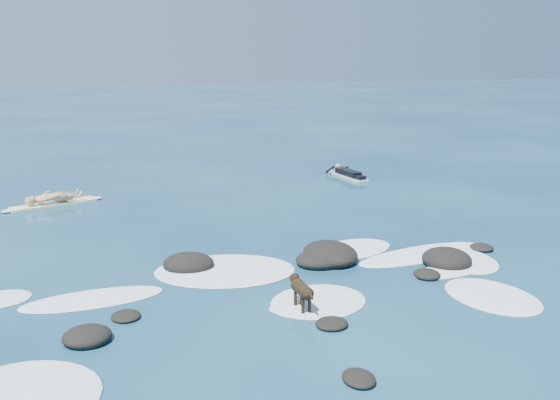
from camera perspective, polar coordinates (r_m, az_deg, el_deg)
name	(u,v)px	position (r m, az deg, el deg)	size (l,w,h in m)	color
ground	(269,283)	(14.20, -0.99, -7.62)	(160.00, 160.00, 0.00)	#0A2642
reef_rocks	(324,278)	(14.25, 4.06, -7.09)	(14.74, 7.09, 0.54)	black
breaking_foam	(297,287)	(13.99, 1.60, -7.91)	(12.85, 7.72, 0.12)	white
standing_surfer_rig	(52,184)	(22.19, -20.13, 1.40)	(3.27, 1.50, 1.92)	#FBF4C8
paddling_surfer_rig	(348,174)	(25.77, 6.21, 2.39)	(1.14, 2.57, 0.44)	white
dog	(301,289)	(12.65, 1.96, -8.12)	(0.32, 1.10, 0.69)	black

